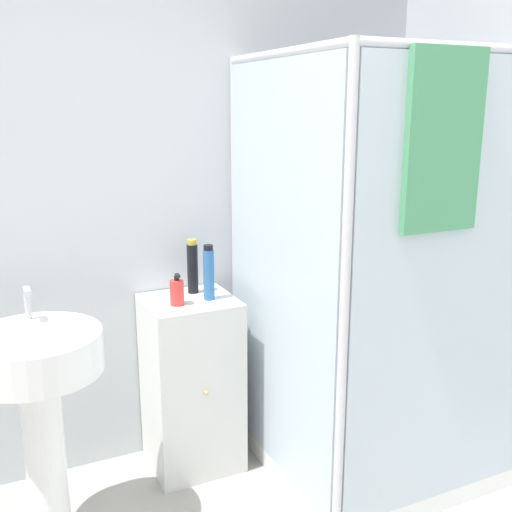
% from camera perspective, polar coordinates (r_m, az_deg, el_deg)
% --- Properties ---
extents(wall_back, '(6.40, 0.06, 2.50)m').
position_cam_1_polar(wall_back, '(2.75, -15.79, 4.69)').
color(wall_back, silver).
rests_on(wall_back, ground_plane).
extents(shower_enclosure, '(1.00, 1.03, 1.89)m').
position_cam_1_polar(shower_enclosure, '(2.85, 10.61, -11.11)').
color(shower_enclosure, white).
rests_on(shower_enclosure, ground_plane).
extents(vanity_cabinet, '(0.40, 0.40, 0.83)m').
position_cam_1_polar(vanity_cabinet, '(2.88, -6.15, -11.94)').
color(vanity_cabinet, silver).
rests_on(vanity_cabinet, ground_plane).
extents(sink, '(0.48, 0.48, 1.01)m').
position_cam_1_polar(sink, '(2.39, -19.99, -11.79)').
color(sink, white).
rests_on(sink, ground_plane).
extents(soap_dispenser, '(0.06, 0.06, 0.14)m').
position_cam_1_polar(soap_dispenser, '(2.64, -7.54, -3.43)').
color(soap_dispenser, red).
rests_on(soap_dispenser, vanity_cabinet).
extents(shampoo_bottle_tall_black, '(0.05, 0.05, 0.25)m').
position_cam_1_polar(shampoo_bottle_tall_black, '(2.79, -6.06, -1.04)').
color(shampoo_bottle_tall_black, black).
rests_on(shampoo_bottle_tall_black, vanity_cabinet).
extents(shampoo_bottle_blue, '(0.05, 0.05, 0.25)m').
position_cam_1_polar(shampoo_bottle_blue, '(2.68, -4.53, -1.63)').
color(shampoo_bottle_blue, '#2D66A3').
rests_on(shampoo_bottle_blue, vanity_cabinet).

